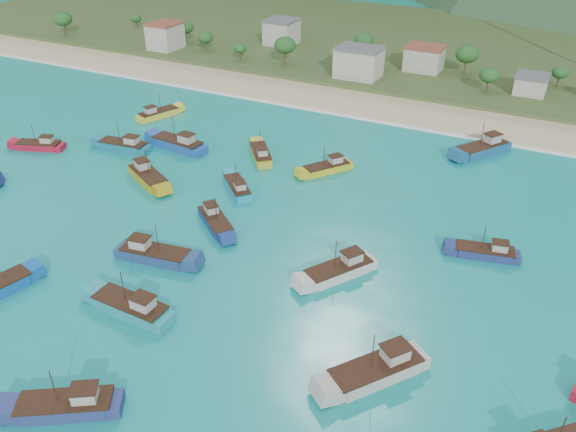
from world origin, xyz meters
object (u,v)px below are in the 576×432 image
at_px(boat_23, 68,406).
at_px(boat_26, 158,114).
at_px(boat_30, 261,155).
at_px(boat_1, 148,177).
at_px(boat_6, 340,271).
at_px(boat_13, 486,253).
at_px(boat_5, 124,146).
at_px(boat_14, 132,308).
at_px(boat_2, 238,188).
at_px(boat_15, 327,168).
at_px(boat_25, 179,145).
at_px(boat_0, 483,149).
at_px(boat_7, 216,222).
at_px(boat_18, 154,255).
at_px(boat_8, 377,371).
at_px(boat_17, 40,146).

height_order(boat_23, boat_26, boat_23).
height_order(boat_26, boat_30, boat_26).
relative_size(boat_1, boat_26, 1.11).
distance_m(boat_6, boat_13, 22.44).
height_order(boat_5, boat_14, boat_14).
xyz_separation_m(boat_2, boat_13, (43.19, -0.57, -0.00)).
relative_size(boat_5, boat_15, 1.16).
bearing_deg(boat_25, boat_0, -59.13).
xyz_separation_m(boat_14, boat_25, (-25.35, 44.39, 0.11)).
bearing_deg(boat_1, boat_7, 97.31).
xyz_separation_m(boat_7, boat_14, (2.16, -22.70, 0.16)).
xyz_separation_m(boat_18, boat_25, (-20.34, 33.65, 0.12)).
distance_m(boat_2, boat_5, 30.41).
distance_m(boat_1, boat_7, 20.97).
bearing_deg(boat_8, boat_26, 0.65).
bearing_deg(boat_2, boat_7, -122.66).
bearing_deg(boat_14, boat_17, 59.92).
xyz_separation_m(boat_0, boat_30, (-39.02, -22.28, -0.26)).
bearing_deg(boat_5, boat_17, 108.61).
distance_m(boat_5, boat_18, 41.14).
height_order(boat_7, boat_15, boat_7).
xyz_separation_m(boat_1, boat_2, (16.81, 4.10, -0.22)).
distance_m(boat_8, boat_26, 89.25).
xyz_separation_m(boat_2, boat_6, (25.70, -14.61, 0.17)).
bearing_deg(boat_0, boat_5, 58.91).
bearing_deg(boat_0, boat_25, 58.17).
xyz_separation_m(boat_17, boat_26, (10.47, 25.39, 0.04)).
bearing_deg(boat_1, boat_23, 57.82).
relative_size(boat_2, boat_23, 0.80).
bearing_deg(boat_2, boat_18, -136.61).
relative_size(boat_1, boat_30, 1.21).
xyz_separation_m(boat_6, boat_8, (10.94, -15.50, 0.11)).
bearing_deg(boat_25, boat_13, -93.64).
bearing_deg(boat_5, boat_7, -123.01).
height_order(boat_0, boat_18, boat_0).
bearing_deg(boat_0, boat_1, 70.78).
relative_size(boat_1, boat_18, 1.00).
relative_size(boat_2, boat_26, 0.83).
bearing_deg(boat_23, boat_8, -86.84).
bearing_deg(boat_0, boat_26, 44.22).
bearing_deg(boat_8, boat_7, 7.90).
bearing_deg(boat_7, boat_23, 47.75).
distance_m(boat_0, boat_30, 44.94).
xyz_separation_m(boat_5, boat_23, (39.40, -54.05, -0.02)).
bearing_deg(boat_15, boat_23, 123.81).
distance_m(boat_0, boat_1, 66.44).
bearing_deg(boat_6, boat_17, 22.96).
distance_m(boat_8, boat_14, 31.89).
bearing_deg(boat_8, boat_30, -11.18).
distance_m(boat_26, boat_30, 33.42).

